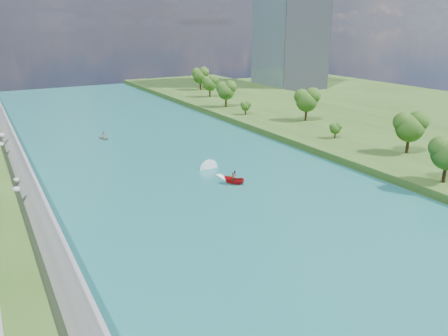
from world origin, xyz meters
TOP-DOWN VIEW (x-y plane):
  - ground at (0.00, 0.00)m, footprint 260.00×260.00m
  - river_water at (0.00, 20.00)m, footprint 55.00×240.00m
  - berm_east at (49.50, 20.00)m, footprint 44.00×240.00m
  - riprap_bank at (-25.85, 18.91)m, footprint 4.42×236.00m
  - office_tower at (82.50, 95.00)m, footprint 22.00×22.00m
  - trees_east at (39.02, 31.26)m, footprint 16.99×140.70m
  - motorboat at (4.78, 10.35)m, footprint 3.60×18.62m
  - raft at (-6.05, 48.17)m, footprint 2.99×3.50m

SIDE VIEW (x-z plane):
  - ground at x=0.00m, z-range 0.00..0.00m
  - river_water at x=0.00m, z-range 0.00..0.10m
  - raft at x=-6.05m, z-range -0.37..1.32m
  - motorboat at x=4.78m, z-range -0.35..1.74m
  - berm_east at x=49.50m, z-range 0.00..1.50m
  - riprap_bank at x=-25.85m, z-range -0.40..4.00m
  - trees_east at x=39.02m, z-range 1.17..10.97m
  - office_tower at x=82.50m, z-range 0.00..60.00m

